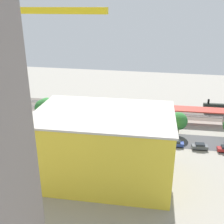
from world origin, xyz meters
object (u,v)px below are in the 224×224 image
Objects in this scene: construction_building at (104,146)px; box_truck_0 at (133,143)px; parked_car_3 at (154,143)px; parked_car_6 at (86,137)px; parked_car_2 at (175,144)px; box_truck_1 at (99,137)px; box_truck_2 at (126,139)px; parked_car_1 at (200,147)px; tower_crane at (27,80)px; platform_canopy_near at (158,108)px; street_tree_1 at (179,121)px; traffic_light at (113,115)px; parked_car_4 at (131,140)px; street_tree_0 at (44,108)px; street_tree_3 at (47,106)px; parked_car_5 at (107,138)px.

construction_building is 2.86× the size of box_truck_0.
parked_car_6 reaches higher than parked_car_3.
box_truck_0 is (11.15, 3.73, 0.93)m from parked_car_2.
box_truck_2 is (-7.64, 0.04, 0.01)m from box_truck_1.
tower_crane is (38.98, 15.93, 20.29)m from parked_car_1.
box_truck_1 reaches higher than box_truck_2.
platform_canopy_near reaches higher than box_truck_0.
street_tree_1 is at bearing -144.86° from tower_crane.
parked_car_6 is at bearing -11.35° from box_truck_0.
traffic_light is at bearing -60.39° from box_truck_2.
street_tree_1 is (-6.44, 10.66, 0.17)m from platform_canopy_near.
platform_canopy_near is at bearing -104.15° from box_truck_0.
tower_crane is 31.00m from box_truck_2.
parked_car_4 is 13.02m from parked_car_6.
parked_car_3 is 0.45× the size of box_truck_2.
construction_building is at bearing 77.11° from parked_car_4.
box_truck_2 reaches higher than parked_car_2.
parked_car_2 is 13.55m from box_truck_2.
construction_building is (10.22, 34.83, 3.09)m from platform_canopy_near.
parked_car_3 is 0.45× the size of box_truck_0.
street_tree_0 is at bearing -20.16° from box_truck_2.
street_tree_3 is at bearing -178.52° from street_tree_0.
parked_car_2 is 25.20m from parked_car_6.
box_truck_0 is (-14.04, 2.82, 0.94)m from parked_car_6.
platform_canopy_near is at bearing -71.99° from parked_car_2.
box_truck_0 is at bearing 123.90° from traffic_light.
box_truck_2 is at bearing 46.70° from parked_car_4.
street_tree_0 is at bearing -2.17° from street_tree_1.
box_truck_0 reaches higher than parked_car_1.
traffic_light reaches higher than parked_car_3.
tower_crane is at bearing 49.66° from parked_car_5.
tower_crane reaches higher than parked_car_6.
street_tree_0 is at bearing -2.81° from traffic_light.
street_tree_1 is (-12.86, -7.59, 3.74)m from parked_car_4.
parked_car_4 is 31.45m from street_tree_0.
parked_car_4 is 0.17× the size of construction_building.
traffic_light is at bearing 176.96° from street_tree_3.
parked_car_2 is 5.79m from parked_car_3.
tower_crane reaches higher than parked_car_4.
platform_canopy_near is 10.77× the size of parked_car_6.
parked_car_1 is 19.73m from box_truck_2.
box_truck_2 is 16.87m from street_tree_1.
parked_car_2 is at bearing -174.00° from parked_car_3.
traffic_light is at bearing -120.27° from tower_crane.
box_truck_1 is at bearing 153.48° from street_tree_0.
parked_car_1 is 0.43× the size of box_truck_0.
parked_car_6 is at bearing -115.75° from tower_crane.
parked_car_5 is 0.44× the size of box_truck_0.
parked_car_1 is at bearing 126.48° from street_tree_1.
construction_building is at bearing 96.32° from traffic_light.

